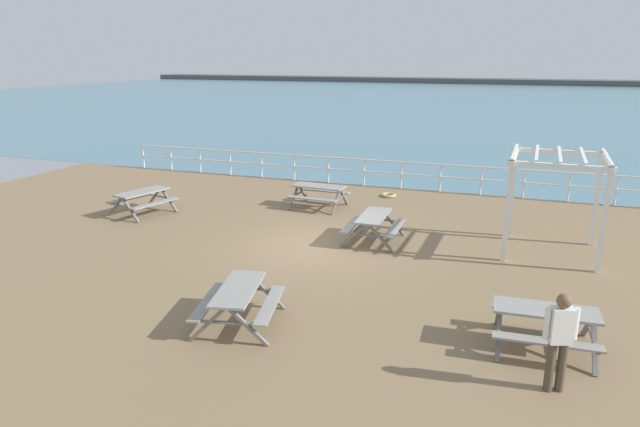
{
  "coord_description": "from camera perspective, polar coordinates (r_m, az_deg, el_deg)",
  "views": [
    {
      "loc": [
        5.17,
        -13.76,
        5.13
      ],
      "look_at": [
        -0.04,
        0.53,
        0.8
      ],
      "focal_mm": 31.36,
      "sensor_mm": 36.0,
      "label": 1
    }
  ],
  "objects": [
    {
      "name": "seaward_railing",
      "position": [
        22.56,
        6.39,
        4.56
      ],
      "size": [
        23.07,
        0.07,
        1.08
      ],
      "color": "white",
      "rests_on": "ground"
    },
    {
      "name": "lattice_pergola",
      "position": [
        15.8,
        23.01,
        3.17
      ],
      "size": [
        2.5,
        2.62,
        2.7
      ],
      "rotation": [
        0.0,
        0.0,
        -0.03
      ],
      "color": "white",
      "rests_on": "ground"
    },
    {
      "name": "picnic_table_far_right",
      "position": [
        15.89,
        5.49,
        -0.81
      ],
      "size": [
        1.59,
        1.84,
        0.8
      ],
      "rotation": [
        0.0,
        0.0,
        1.6
      ],
      "color": "gray",
      "rests_on": "ground"
    },
    {
      "name": "visitor",
      "position": [
        9.56,
        23.26,
        -11.46
      ],
      "size": [
        0.51,
        0.32,
        1.66
      ],
      "rotation": [
        0.0,
        0.0,
        1.91
      ],
      "color": "#4C4233",
      "rests_on": "ground"
    },
    {
      "name": "sea_band",
      "position": [
        66.91,
        15.81,
        10.92
      ],
      "size": [
        142.0,
        90.0,
        0.01
      ],
      "primitive_type": "cube",
      "color": "teal",
      "rests_on": "ground"
    },
    {
      "name": "picnic_table_near_left",
      "position": [
        10.94,
        21.99,
        -9.92
      ],
      "size": [
        1.88,
        1.63,
        0.8
      ],
      "rotation": [
        0.0,
        0.0,
        0.06
      ],
      "color": "gray",
      "rests_on": "ground"
    },
    {
      "name": "picnic_table_near_right",
      "position": [
        19.5,
        -17.66,
        1.65
      ],
      "size": [
        1.92,
        2.13,
        0.8
      ],
      "rotation": [
        0.0,
        0.0,
        1.3
      ],
      "color": "gray",
      "rests_on": "ground"
    },
    {
      "name": "picnic_table_mid_centre",
      "position": [
        11.13,
        -8.31,
        -8.41
      ],
      "size": [
        1.87,
        2.09,
        0.8
      ],
      "rotation": [
        0.0,
        0.0,
        1.79
      ],
      "color": "gray",
      "rests_on": "ground"
    },
    {
      "name": "ground_plane",
      "position": [
        15.6,
        -0.55,
        -3.7
      ],
      "size": [
        30.0,
        24.0,
        0.2
      ],
      "primitive_type": "cube",
      "color": "#846B4C"
    },
    {
      "name": "distant_shoreline",
      "position": [
        109.75,
        17.72,
        12.5
      ],
      "size": [
        142.0,
        6.0,
        1.8
      ],
      "primitive_type": "cube",
      "color": "#4C4C47",
      "rests_on": "ground"
    },
    {
      "name": "picnic_table_far_left",
      "position": [
        19.37,
        -0.12,
        2.32
      ],
      "size": [
        1.88,
        1.64,
        0.8
      ],
      "rotation": [
        0.0,
        0.0,
        -0.06
      ],
      "color": "gray",
      "rests_on": "ground"
    },
    {
      "name": "rope_coil",
      "position": [
        21.13,
        7.03,
        1.88
      ],
      "size": [
        0.55,
        0.55,
        0.11
      ],
      "primitive_type": "torus",
      "color": "tan",
      "rests_on": "ground"
    }
  ]
}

